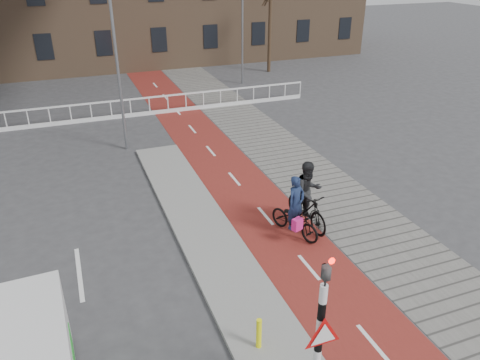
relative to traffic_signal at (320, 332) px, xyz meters
name	(u,v)px	position (x,y,z in m)	size (l,w,h in m)	color
ground	(293,330)	(0.60, 2.02, -1.99)	(120.00, 120.00, 0.00)	#38383A
bike_lane	(218,160)	(2.10, 12.02, -1.98)	(2.50, 60.00, 0.01)	maroon
sidewalk	(278,150)	(4.90, 12.02, -1.98)	(3.00, 60.00, 0.01)	slate
curb_island	(212,244)	(-0.10, 6.02, -1.93)	(1.80, 16.00, 0.12)	gray
traffic_signal	(320,332)	(0.00, 0.00, 0.00)	(0.80, 0.80, 3.68)	black
bollard	(259,333)	(-0.38, 1.75, -1.49)	(0.12, 0.12, 0.76)	#FCFB0E
cyclist_near	(295,216)	(2.48, 5.69, -1.32)	(1.28, 2.00, 1.97)	black
cyclist_far	(307,201)	(3.05, 6.01, -1.07)	(1.03, 2.15, 2.21)	black
railing	(50,120)	(-4.40, 19.02, -1.68)	(28.00, 0.10, 0.99)	silver
tree_right	(270,27)	(10.64, 25.91, 1.15)	(0.24, 0.24, 6.28)	#312416
streetlight_near	(117,60)	(-1.31, 14.58, 1.93)	(0.12, 0.12, 7.85)	slate
streetlight_right	(242,14)	(7.60, 23.39, 2.37)	(0.12, 0.12, 8.72)	slate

